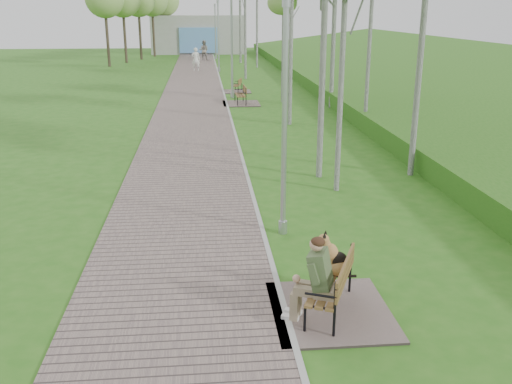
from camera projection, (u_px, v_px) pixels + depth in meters
ground at (252, 195)px, 14.91m from camera, size 120.00×120.00×0.00m
walkway at (194, 88)px, 35.13m from camera, size 3.50×67.00×0.04m
kerb at (222, 87)px, 35.29m from camera, size 0.10×67.00×0.05m
embankment at (419, 88)px, 34.93m from camera, size 14.00×70.00×1.60m
building_north at (198, 34)px, 62.49m from camera, size 10.00×5.20×4.00m
bench_main at (327, 288)px, 8.95m from camera, size 1.88×2.09×1.64m
bench_second at (240, 100)px, 29.14m from camera, size 1.85×2.05×1.14m
bench_third at (237, 89)px, 33.41m from camera, size 1.54×1.71×0.94m
lamp_post_near at (284, 129)px, 11.66m from camera, size 0.19×0.19×4.90m
lamp_post_second at (232, 50)px, 30.45m from camera, size 0.21×0.21×5.46m
lamp_post_third at (218, 39)px, 43.62m from camera, size 0.21×0.21×5.31m
lamp_post_far at (215, 33)px, 54.99m from camera, size 0.20×0.20×5.12m
pedestrian_near at (196, 59)px, 44.38m from camera, size 0.69×0.48×1.81m
pedestrian_far at (204, 50)px, 53.75m from camera, size 1.02×0.86×1.85m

